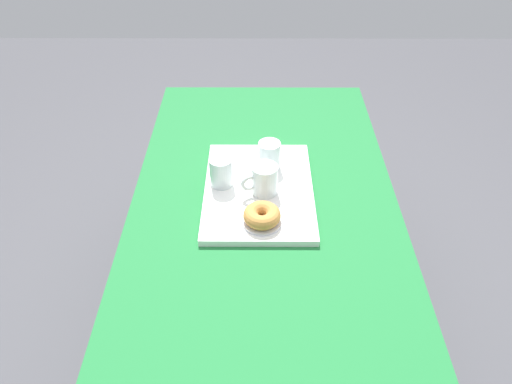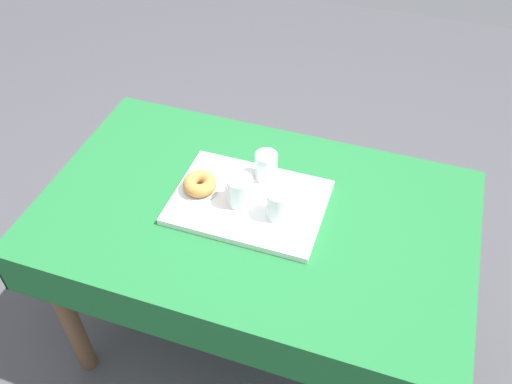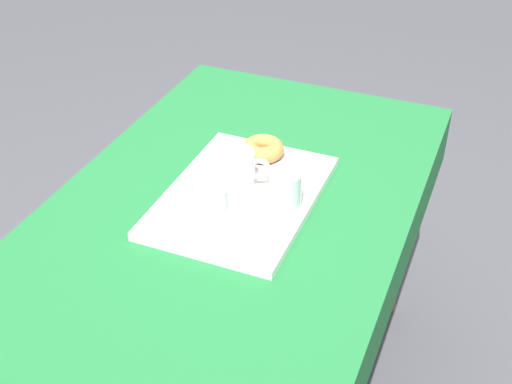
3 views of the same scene
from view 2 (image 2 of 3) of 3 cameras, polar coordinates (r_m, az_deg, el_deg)
ground_plane at (r=2.27m, az=-0.14°, el=-14.95°), size 6.00×6.00×0.00m
dining_table at (r=1.75m, az=-0.17°, el=-4.41°), size 1.33×0.81×0.75m
serving_tray at (r=1.68m, az=-0.75°, el=-1.08°), size 0.46×0.33×0.02m
tea_mug_left at (r=1.63m, az=-1.72°, el=-0.00°), size 0.08×0.12×0.10m
water_glass_near at (r=1.59m, az=2.35°, el=-1.42°), size 0.07×0.07×0.09m
water_glass_far at (r=1.71m, az=1.07°, el=2.61°), size 0.07×0.07×0.09m
donut_plate_left at (r=1.70m, az=-5.86°, el=0.27°), size 0.11×0.11×0.01m
sugar_donut_left at (r=1.69m, az=-5.92°, el=0.87°), size 0.11×0.11×0.04m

